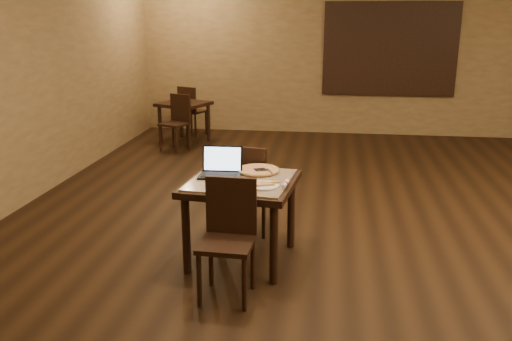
# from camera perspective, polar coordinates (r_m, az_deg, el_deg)

# --- Properties ---
(ground) EXTENTS (10.00, 10.00, 0.00)m
(ground) POSITION_cam_1_polar(r_m,az_deg,el_deg) (5.56, 12.48, -7.04)
(ground) COLOR black
(ground) RESTS_ON ground
(wall_back) EXTENTS (8.00, 0.02, 3.00)m
(wall_back) POSITION_cam_1_polar(r_m,az_deg,el_deg) (10.13, 10.99, 12.18)
(wall_back) COLOR #997A4E
(wall_back) RESTS_ON ground
(mural) EXTENTS (2.34, 0.05, 1.64)m
(mural) POSITION_cam_1_polar(r_m,az_deg,el_deg) (10.13, 13.91, 12.29)
(mural) COLOR #245185
(mural) RESTS_ON wall_back
(tiled_table) EXTENTS (1.01, 1.01, 0.76)m
(tiled_table) POSITION_cam_1_polar(r_m,az_deg,el_deg) (4.77, -1.56, -2.10)
(tiled_table) COLOR black
(tiled_table) RESTS_ON ground
(chair_main_near) EXTENTS (0.42, 0.42, 0.94)m
(chair_main_near) POSITION_cam_1_polar(r_m,az_deg,el_deg) (4.24, -2.89, -6.38)
(chair_main_near) COLOR black
(chair_main_near) RESTS_ON ground
(chair_main_far) EXTENTS (0.47, 0.47, 0.92)m
(chair_main_far) POSITION_cam_1_polar(r_m,az_deg,el_deg) (5.39, -0.62, -1.45)
(chair_main_far) COLOR black
(chair_main_far) RESTS_ON ground
(laptop) EXTENTS (0.37, 0.29, 0.25)m
(laptop) POSITION_cam_1_polar(r_m,az_deg,el_deg) (4.85, -3.70, 0.29)
(laptop) COLOR black
(laptop) RESTS_ON tiled_table
(plate) EXTENTS (0.27, 0.27, 0.01)m
(plate) POSITION_cam_1_polar(r_m,az_deg,el_deg) (4.53, 0.80, -1.59)
(plate) COLOR white
(plate) RESTS_ON tiled_table
(pizza_slice) EXTENTS (0.25, 0.25, 0.02)m
(pizza_slice) POSITION_cam_1_polar(r_m,az_deg,el_deg) (4.53, 0.80, -1.41)
(pizza_slice) COLOR beige
(pizza_slice) RESTS_ON plate
(pizza_pan) EXTENTS (0.35, 0.35, 0.01)m
(pizza_pan) POSITION_cam_1_polar(r_m,az_deg,el_deg) (4.94, 0.26, -0.12)
(pizza_pan) COLOR silver
(pizza_pan) RESTS_ON tiled_table
(pizza_whole) EXTENTS (0.38, 0.38, 0.03)m
(pizza_whole) POSITION_cam_1_polar(r_m,az_deg,el_deg) (4.94, 0.26, 0.05)
(pizza_whole) COLOR beige
(pizza_whole) RESTS_ON pizza_pan
(spatula) EXTENTS (0.20, 0.28, 0.01)m
(spatula) POSITION_cam_1_polar(r_m,az_deg,el_deg) (4.91, 0.46, 0.07)
(spatula) COLOR silver
(spatula) RESTS_ON pizza_whole
(napkin_roll) EXTENTS (0.05, 0.17, 0.04)m
(napkin_roll) POSITION_cam_1_polar(r_m,az_deg,el_deg) (4.55, 3.11, -1.41)
(napkin_roll) COLOR white
(napkin_roll) RESTS_ON tiled_table
(other_table_b) EXTENTS (0.97, 0.97, 0.70)m
(other_table_b) POSITION_cam_1_polar(r_m,az_deg,el_deg) (9.45, -7.59, 6.42)
(other_table_b) COLOR black
(other_table_b) RESTS_ON ground
(other_table_b_chair_near) EXTENTS (0.51, 0.51, 0.90)m
(other_table_b_chair_near) POSITION_cam_1_polar(r_m,az_deg,el_deg) (8.95, -8.28, 5.40)
(other_table_b_chair_near) COLOR black
(other_table_b_chair_near) RESTS_ON ground
(other_table_b_chair_far) EXTENTS (0.51, 0.51, 0.90)m
(other_table_b_chair_far) POSITION_cam_1_polar(r_m,az_deg,el_deg) (9.97, -6.93, 6.55)
(other_table_b_chair_far) COLOR black
(other_table_b_chair_far) RESTS_ON ground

